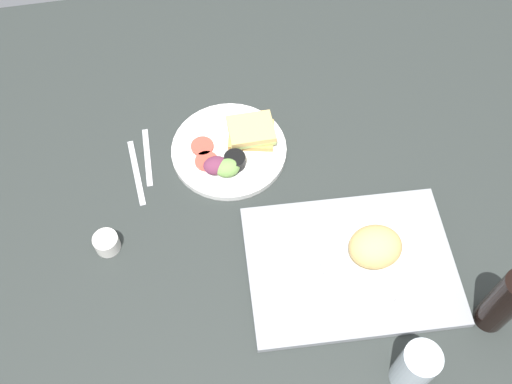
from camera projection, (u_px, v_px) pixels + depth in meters
ground_plane at (262, 192)px, 140.31cm from camera, size 190.00×150.00×3.00cm
serving_tray at (351, 265)px, 127.99cm from camera, size 46.93×35.68×1.60cm
bread_plate_near at (372, 252)px, 124.99cm from camera, size 21.02×21.02×9.16cm
plate_with_salad at (232, 149)px, 142.96cm from camera, size 28.24×28.24×5.40cm
drinking_glass at (415, 368)px, 110.35cm from camera, size 7.21×7.21×13.92cm
soda_bottle at (504, 302)px, 114.56cm from camera, size 6.40×6.40×18.74cm
espresso_cup at (107, 243)px, 129.41cm from camera, size 5.60×5.60×4.00cm
fork at (147, 157)px, 143.51cm from camera, size 1.59×17.01×0.50cm
knife at (136, 172)px, 141.19cm from camera, size 3.07×19.05×0.50cm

